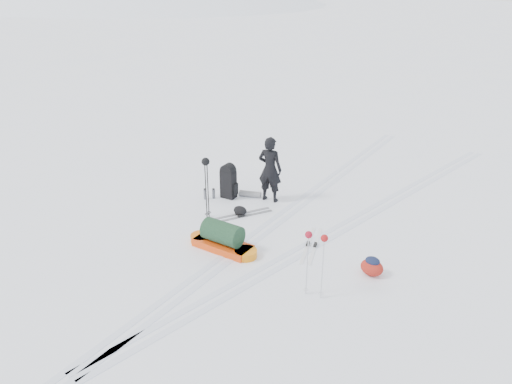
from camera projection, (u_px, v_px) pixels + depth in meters
ground at (253, 239)px, 11.15m from camera, size 200.00×200.00×0.00m
ski_tracks at (297, 232)px, 11.45m from camera, size 3.38×17.97×0.01m
skier at (270, 169)px, 12.66m from camera, size 0.70×0.54×1.72m
pulk_sled at (223, 239)px, 10.65m from camera, size 1.70×0.63×0.64m
expedition_rucksack at (231, 182)px, 13.00m from camera, size 0.93×0.71×0.94m
ski_poles_black at (206, 169)px, 11.59m from camera, size 0.19×0.23×1.54m
ski_poles_silver at (316, 244)px, 8.75m from camera, size 0.42×0.19×1.32m
touring_skis_grey at (240, 215)px, 12.18m from camera, size 0.99×1.59×0.06m
touring_skis_white at (311, 245)px, 10.87m from camera, size 0.83×1.60×0.06m
rope_coil at (243, 252)px, 10.58m from camera, size 0.56×0.56×0.06m
small_daypack at (372, 266)px, 9.77m from camera, size 0.57×0.53×0.40m
thermos_pair at (209, 194)px, 13.04m from camera, size 0.22×0.26×0.30m
stuff_sack at (240, 211)px, 12.20m from camera, size 0.41×0.34×0.22m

